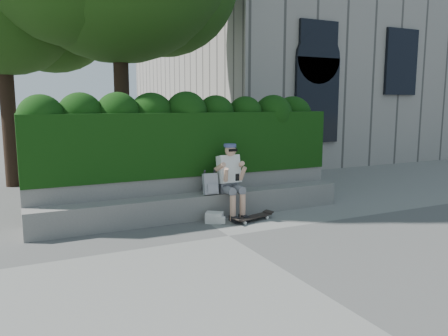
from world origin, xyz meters
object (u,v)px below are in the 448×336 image
backpack_plaid (210,184)px  backpack_ground (214,218)px  person (230,177)px  skateboard (253,217)px

backpack_plaid → backpack_ground: backpack_plaid is taller
person → skateboard: bearing=-61.9°
person → backpack_ground: (-0.45, -0.26, -0.66)m
backpack_plaid → backpack_ground: size_ratio=1.30×
skateboard → backpack_plaid: size_ratio=2.13×
skateboard → backpack_plaid: 0.99m
backpack_plaid → backpack_ground: (-0.08, -0.35, -0.55)m
skateboard → backpack_ground: (-0.69, 0.19, 0.03)m
person → backpack_ground: person is taller
person → backpack_plaid: (-0.37, 0.08, -0.11)m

